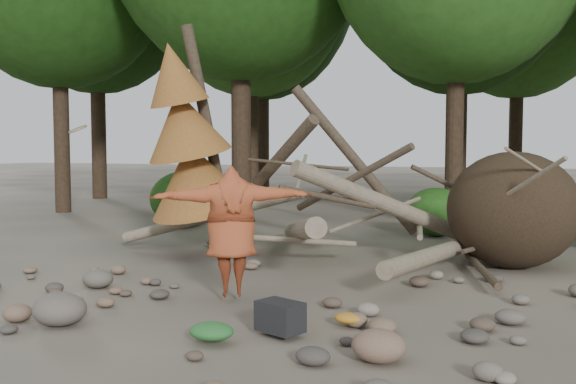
% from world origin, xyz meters
% --- Properties ---
extents(ground, '(120.00, 120.00, 0.00)m').
position_xyz_m(ground, '(0.00, 0.00, 0.00)').
color(ground, '#514C44').
rests_on(ground, ground).
extents(deadfall_pile, '(8.55, 5.24, 3.30)m').
position_xyz_m(deadfall_pile, '(2.02, 4.24, 0.95)').
color(deadfall_pile, '#332619').
rests_on(deadfall_pile, ground).
extents(dead_conifer, '(2.06, 2.16, 4.35)m').
position_xyz_m(dead_conifer, '(-3.12, 3.37, 2.11)').
color(dead_conifer, '#4C3F30').
rests_on(dead_conifer, ground).
extents(bush_left, '(1.80, 1.80, 1.44)m').
position_xyz_m(bush_left, '(-5.50, 7.20, 0.72)').
color(bush_left, '#1D4713').
rests_on(bush_left, ground).
extents(bush_mid, '(1.40, 1.40, 1.12)m').
position_xyz_m(bush_mid, '(0.80, 7.80, 0.56)').
color(bush_mid, '#275A1A').
rests_on(bush_mid, ground).
extents(frisbee_thrower, '(3.33, 1.59, 2.29)m').
position_xyz_m(frisbee_thrower, '(-0.75, 0.41, 0.94)').
color(frisbee_thrower, '#A04424').
rests_on(frisbee_thrower, ground).
extents(backpack, '(0.57, 0.48, 0.32)m').
position_xyz_m(backpack, '(0.45, -0.81, 0.16)').
color(backpack, black).
rests_on(backpack, ground).
extents(cloth_green, '(0.48, 0.40, 0.18)m').
position_xyz_m(cloth_green, '(-0.11, -1.33, 0.09)').
color(cloth_green, '#29682C').
rests_on(cloth_green, ground).
extents(cloth_orange, '(0.33, 0.27, 0.12)m').
position_xyz_m(cloth_orange, '(1.04, -0.20, 0.06)').
color(cloth_orange, '#BF7B20').
rests_on(cloth_orange, ground).
extents(boulder_front_left, '(0.64, 0.57, 0.38)m').
position_xyz_m(boulder_front_left, '(-2.08, -1.34, 0.19)').
color(boulder_front_left, '#665D55').
rests_on(boulder_front_left, ground).
extents(boulder_front_right, '(0.53, 0.47, 0.32)m').
position_xyz_m(boulder_front_right, '(1.64, -1.23, 0.16)').
color(boulder_front_right, '#816351').
rests_on(boulder_front_right, ground).
extents(boulder_mid_left, '(0.46, 0.41, 0.27)m').
position_xyz_m(boulder_mid_left, '(-2.94, 0.44, 0.14)').
color(boulder_mid_left, '#645E54').
rests_on(boulder_mid_left, ground).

